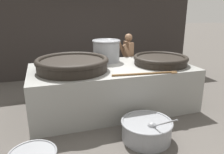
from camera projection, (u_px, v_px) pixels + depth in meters
ground_plane at (112, 106)px, 5.26m from camera, size 60.00×60.00×0.00m
back_wall at (86, 22)px, 7.38m from camera, size 7.81×0.24×3.70m
hearth_platform at (112, 87)px, 5.11m from camera, size 3.66×1.82×0.99m
giant_wok_near at (72, 64)px, 4.60m from camera, size 1.54×1.54×0.28m
giant_wok_far at (160, 60)px, 5.15m from camera, size 1.28×1.28×0.21m
stock_pot at (106, 50)px, 5.40m from camera, size 0.70×0.70×0.54m
stirring_paddle at (148, 73)px, 4.36m from camera, size 1.35×0.22×0.04m
cook at (128, 59)px, 6.36m from camera, size 0.37×0.58×1.59m
prep_bowl_vegetables at (147, 129)px, 3.87m from camera, size 0.92×1.18×0.74m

